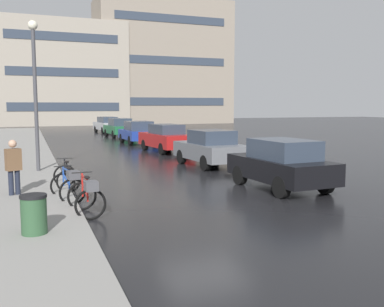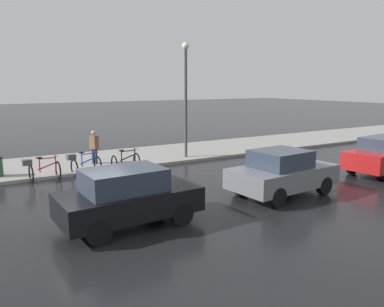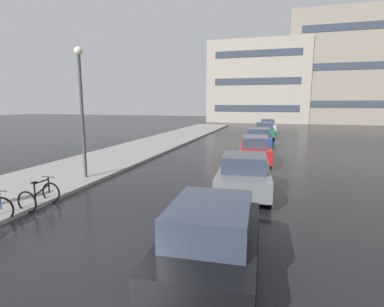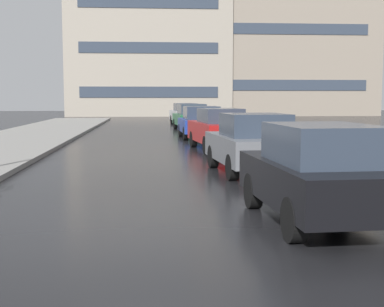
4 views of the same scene
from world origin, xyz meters
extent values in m
plane|color=black|center=(0.00, 0.00, 0.00)|extent=(140.00, 140.00, 0.00)
cube|color=gray|center=(-6.00, 10.00, 0.07)|extent=(4.80, 60.00, 0.14)
torus|color=black|center=(-3.85, 1.31, 0.36)|extent=(0.73, 0.18, 0.73)
cube|color=#234CA8|center=(-3.84, 1.23, 0.64)|extent=(0.04, 0.04, 0.55)
torus|color=black|center=(-3.66, 3.05, 0.36)|extent=(0.73, 0.08, 0.73)
torus|color=black|center=(-3.64, 1.98, 0.36)|extent=(0.73, 0.08, 0.73)
cube|color=black|center=(-3.65, 2.33, 0.62)|extent=(0.04, 0.04, 0.52)
cube|color=black|center=(-3.66, 2.97, 0.64)|extent=(0.04, 0.04, 0.56)
cube|color=black|center=(-3.66, 2.65, 0.86)|extent=(0.05, 0.64, 0.04)
cube|color=black|center=(-3.65, 2.62, 0.57)|extent=(0.05, 0.72, 0.26)
ellipsoid|color=black|center=(-3.65, 2.33, 0.91)|extent=(0.15, 0.26, 0.07)
cylinder|color=black|center=(-3.66, 2.97, 0.94)|extent=(0.50, 0.04, 0.03)
cube|color=black|center=(2.70, 0.22, 0.65)|extent=(1.99, 3.84, 0.66)
cube|color=#2D3847|center=(2.71, 0.07, 1.28)|extent=(1.58, 2.15, 0.60)
cylinder|color=black|center=(1.84, 1.34, 0.32)|extent=(0.25, 0.65, 0.64)
cylinder|color=black|center=(3.43, 1.43, 0.32)|extent=(0.25, 0.65, 0.64)
cylinder|color=black|center=(1.97, -0.98, 0.32)|extent=(0.25, 0.65, 0.64)
cylinder|color=black|center=(3.56, -0.90, 0.32)|extent=(0.25, 0.65, 0.64)
cube|color=slate|center=(2.70, 5.83, 0.66)|extent=(2.19, 3.95, 0.67)
cube|color=#2D3847|center=(2.71, 5.68, 1.29)|extent=(1.69, 1.91, 0.59)
cylinder|color=black|center=(1.76, 6.94, 0.32)|extent=(0.27, 0.66, 0.64)
cylinder|color=black|center=(3.44, 7.07, 0.32)|extent=(0.27, 0.66, 0.64)
cylinder|color=black|center=(1.96, 4.58, 0.32)|extent=(0.27, 0.66, 0.64)
cylinder|color=black|center=(3.63, 4.72, 0.32)|extent=(0.27, 0.66, 0.64)
cube|color=#AD1919|center=(2.58, 12.00, 0.68)|extent=(2.11, 4.47, 0.73)
cube|color=#2D3847|center=(2.59, 11.83, 1.31)|extent=(1.59, 2.28, 0.54)
cylinder|color=black|center=(1.70, 13.26, 0.32)|extent=(0.28, 0.66, 0.64)
cylinder|color=black|center=(3.18, 13.41, 0.32)|extent=(0.28, 0.66, 0.64)
cylinder|color=black|center=(1.97, 10.59, 0.32)|extent=(0.28, 0.66, 0.64)
cylinder|color=black|center=(3.45, 10.74, 0.32)|extent=(0.28, 0.66, 0.64)
cube|color=navy|center=(2.42, 17.82, 0.63)|extent=(2.06, 3.87, 0.62)
cube|color=#2D3847|center=(2.43, 17.67, 1.25)|extent=(1.65, 2.12, 0.63)
cylinder|color=black|center=(1.52, 18.97, 0.32)|extent=(0.24, 0.65, 0.64)
cylinder|color=black|center=(3.24, 19.03, 0.32)|extent=(0.24, 0.65, 0.64)
cylinder|color=black|center=(1.60, 16.61, 0.32)|extent=(0.24, 0.65, 0.64)
cylinder|color=black|center=(3.33, 16.67, 0.32)|extent=(0.24, 0.65, 0.64)
cube|color=#1E6038|center=(2.46, 24.41, 0.64)|extent=(2.15, 3.87, 0.65)
cube|color=#2D3847|center=(2.47, 24.26, 1.28)|extent=(1.67, 2.00, 0.61)
cylinder|color=black|center=(1.54, 25.50, 0.32)|extent=(0.27, 0.66, 0.64)
cylinder|color=black|center=(3.18, 25.63, 0.32)|extent=(0.27, 0.66, 0.64)
cylinder|color=black|center=(1.73, 23.19, 0.32)|extent=(0.27, 0.66, 0.64)
cylinder|color=black|center=(3.37, 23.33, 0.32)|extent=(0.27, 0.66, 0.64)
cube|color=#B2B5BA|center=(2.47, 30.64, 0.66)|extent=(2.15, 4.38, 0.69)
cube|color=#2D3847|center=(2.49, 30.47, 1.28)|extent=(1.64, 2.48, 0.54)
cylinder|color=black|center=(1.58, 31.86, 0.32)|extent=(0.29, 0.66, 0.64)
cylinder|color=black|center=(3.08, 32.02, 0.32)|extent=(0.29, 0.66, 0.64)
cylinder|color=black|center=(1.86, 29.26, 0.32)|extent=(0.29, 0.66, 0.64)
cylinder|color=black|center=(3.36, 29.42, 0.32)|extent=(0.29, 0.66, 0.64)
cylinder|color=#424247|center=(-4.41, 6.05, 2.73)|extent=(0.14, 0.14, 5.46)
sphere|color=#F2EACC|center=(-4.41, 6.05, 5.60)|extent=(0.36, 0.36, 0.36)
cube|color=#9E9384|center=(-0.14, 51.29, 6.91)|extent=(17.00, 9.97, 13.82)
cube|color=#333D4C|center=(-0.14, 46.27, 2.49)|extent=(13.94, 0.06, 1.10)
cube|color=#333D4C|center=(-0.14, 46.27, 6.91)|extent=(13.94, 0.06, 1.10)
cube|color=#333D4C|center=(-0.14, 46.27, 11.33)|extent=(13.94, 0.06, 1.10)
cube|color=gray|center=(14.47, 50.95, 8.92)|extent=(19.45, 8.82, 17.83)
cube|color=#333D4C|center=(14.47, 46.50, 3.21)|extent=(15.95, 0.06, 1.10)
cube|color=#333D4C|center=(14.47, 46.50, 8.92)|extent=(15.95, 0.06, 1.10)
cube|color=#333D4C|center=(14.47, 46.50, 14.62)|extent=(15.95, 0.06, 1.10)
camera|label=1|loc=(-4.71, -11.27, 2.64)|focal=40.00mm
camera|label=2|loc=(11.89, -3.27, 3.77)|focal=35.00mm
camera|label=3|loc=(3.89, -5.21, 3.46)|focal=28.00mm
camera|label=4|loc=(0.00, -8.11, 2.02)|focal=50.00mm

